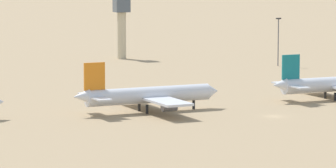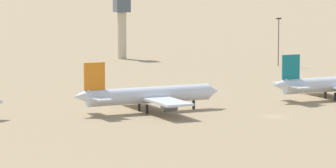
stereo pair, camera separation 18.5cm
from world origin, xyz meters
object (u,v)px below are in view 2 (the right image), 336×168
object	(u,v)px
control_tower	(122,23)
light_pole_west	(279,38)
parked_jet_orange_3	(147,95)
parked_jet_teal_4	(334,84)

from	to	relation	value
control_tower	light_pole_west	bearing A→B (deg)	-45.52
parked_jet_orange_3	light_pole_west	world-z (taller)	light_pole_west
control_tower	light_pole_west	xyz separation A→B (m)	(41.76, -42.52, -3.75)
light_pole_west	control_tower	bearing A→B (deg)	134.48
parked_jet_teal_4	light_pole_west	world-z (taller)	light_pole_west
light_pole_west	parked_jet_teal_4	bearing A→B (deg)	-106.99
parked_jet_orange_3	light_pole_west	size ratio (longest dim) A/B	2.28
parked_jet_teal_4	control_tower	distance (m)	124.61
parked_jet_teal_4	control_tower	xyz separation A→B (m)	(-17.14, 123.09, 9.18)
parked_jet_orange_3	light_pole_west	distance (m)	114.33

